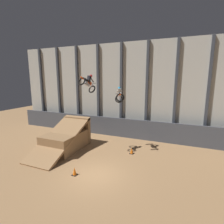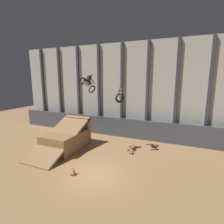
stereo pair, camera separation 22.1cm
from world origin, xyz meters
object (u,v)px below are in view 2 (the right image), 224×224
object	(u,v)px
dirt_ramp	(67,138)
traffic_cone_near_ramp	(74,171)
rider_bike_right_air	(119,96)
traffic_cone_arena_edge	(132,151)
rider_bike_left_air	(88,83)

from	to	relation	value
dirt_ramp	traffic_cone_near_ramp	distance (m)	5.34
traffic_cone_near_ramp	rider_bike_right_air	bearing A→B (deg)	76.03
traffic_cone_near_ramp	traffic_cone_arena_edge	xyz separation A→B (m)	(2.75, 5.03, 0.00)
rider_bike_right_air	traffic_cone_near_ramp	xyz separation A→B (m)	(-1.36, -5.45, -4.92)
dirt_ramp	traffic_cone_arena_edge	world-z (taller)	dirt_ramp
traffic_cone_near_ramp	traffic_cone_arena_edge	world-z (taller)	same
dirt_ramp	rider_bike_left_air	size ratio (longest dim) A/B	3.56
rider_bike_right_air	traffic_cone_near_ramp	world-z (taller)	rider_bike_right_air
dirt_ramp	traffic_cone_near_ramp	bearing A→B (deg)	-47.97
dirt_ramp	traffic_cone_arena_edge	size ratio (longest dim) A/B	11.03
dirt_ramp	rider_bike_right_air	bearing A→B (deg)	17.20
rider_bike_left_air	rider_bike_right_air	size ratio (longest dim) A/B	1.01
rider_bike_right_air	traffic_cone_arena_edge	distance (m)	5.13
rider_bike_right_air	traffic_cone_near_ramp	distance (m)	7.46
rider_bike_left_air	traffic_cone_near_ramp	world-z (taller)	rider_bike_left_air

